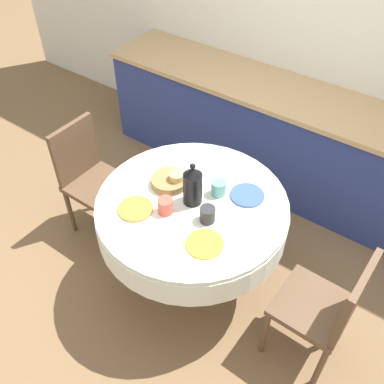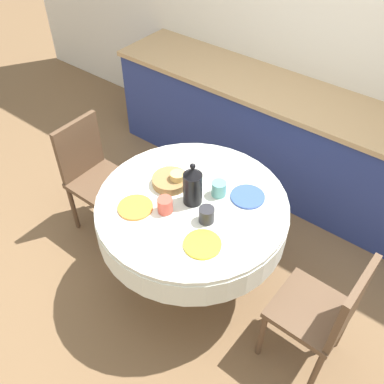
# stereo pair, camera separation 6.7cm
# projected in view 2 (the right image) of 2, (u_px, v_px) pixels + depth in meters

# --- Properties ---
(ground_plane) EXTENTS (12.00, 12.00, 0.00)m
(ground_plane) POSITION_uv_depth(u_px,v_px,m) (192.00, 277.00, 3.10)
(ground_plane) COLOR brown
(wall_back) EXTENTS (7.00, 0.05, 2.60)m
(wall_back) POSITION_uv_depth(u_px,v_px,m) (329.00, 26.00, 3.14)
(wall_back) COLOR silver
(wall_back) RESTS_ON ground_plane
(kitchen_counter) EXTENTS (3.24, 0.64, 0.88)m
(kitchen_counter) POSITION_uv_depth(u_px,v_px,m) (289.00, 142.00, 3.54)
(kitchen_counter) COLOR navy
(kitchen_counter) RESTS_ON ground_plane
(dining_table) EXTENTS (1.18, 1.18, 0.77)m
(dining_table) POSITION_uv_depth(u_px,v_px,m) (192.00, 216.00, 2.65)
(dining_table) COLOR tan
(dining_table) RESTS_ON ground_plane
(chair_left) EXTENTS (0.41, 0.41, 0.91)m
(chair_left) POSITION_uv_depth(u_px,v_px,m) (325.00, 312.00, 2.32)
(chair_left) COLOR brown
(chair_left) RESTS_ON ground_plane
(chair_right) EXTENTS (0.40, 0.40, 0.91)m
(chair_right) POSITION_uv_depth(u_px,v_px,m) (93.00, 172.00, 3.16)
(chair_right) COLOR brown
(chair_right) RESTS_ON ground_plane
(plate_near_left) EXTENTS (0.21, 0.21, 0.01)m
(plate_near_left) POSITION_uv_depth(u_px,v_px,m) (135.00, 207.00, 2.52)
(plate_near_left) COLOR orange
(plate_near_left) RESTS_ON dining_table
(cup_near_left) EXTENTS (0.09, 0.09, 0.09)m
(cup_near_left) POSITION_uv_depth(u_px,v_px,m) (165.00, 205.00, 2.47)
(cup_near_left) COLOR #CC4C3D
(cup_near_left) RESTS_ON dining_table
(plate_near_right) EXTENTS (0.21, 0.21, 0.01)m
(plate_near_right) POSITION_uv_depth(u_px,v_px,m) (202.00, 244.00, 2.31)
(plate_near_right) COLOR yellow
(plate_near_right) RESTS_ON dining_table
(cup_near_right) EXTENTS (0.09, 0.09, 0.09)m
(cup_near_right) POSITION_uv_depth(u_px,v_px,m) (207.00, 215.00, 2.42)
(cup_near_right) COLOR #28282D
(cup_near_right) RESTS_ON dining_table
(plate_far_left) EXTENTS (0.21, 0.21, 0.01)m
(plate_far_left) POSITION_uv_depth(u_px,v_px,m) (183.00, 165.00, 2.80)
(plate_far_left) COLOR white
(plate_far_left) RESTS_ON dining_table
(cup_far_left) EXTENTS (0.09, 0.09, 0.09)m
(cup_far_left) POSITION_uv_depth(u_px,v_px,m) (178.00, 179.00, 2.64)
(cup_far_left) COLOR #DBB766
(cup_far_left) RESTS_ON dining_table
(plate_far_right) EXTENTS (0.21, 0.21, 0.01)m
(plate_far_right) POSITION_uv_depth(u_px,v_px,m) (248.00, 197.00, 2.58)
(plate_far_right) COLOR #3856AD
(plate_far_right) RESTS_ON dining_table
(cup_far_right) EXTENTS (0.09, 0.09, 0.09)m
(cup_far_right) POSITION_uv_depth(u_px,v_px,m) (219.00, 189.00, 2.58)
(cup_far_right) COLOR #5BA39E
(cup_far_right) RESTS_ON dining_table
(coffee_carafe) EXTENTS (0.11, 0.11, 0.29)m
(coffee_carafe) POSITION_uv_depth(u_px,v_px,m) (193.00, 186.00, 2.48)
(coffee_carafe) COLOR black
(coffee_carafe) RESTS_ON dining_table
(bread_basket) EXTENTS (0.22, 0.22, 0.05)m
(bread_basket) POSITION_uv_depth(u_px,v_px,m) (170.00, 181.00, 2.66)
(bread_basket) COLOR olive
(bread_basket) RESTS_ON dining_table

